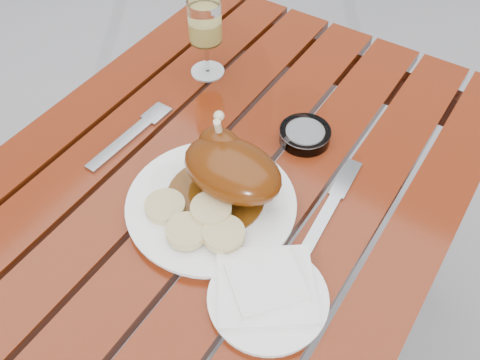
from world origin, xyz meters
name	(u,v)px	position (x,y,z in m)	size (l,w,h in m)	color
ground	(221,359)	(0.00, 0.00, 0.00)	(60.00, 60.00, 0.00)	slate
table	(216,294)	(0.00, 0.00, 0.38)	(0.80, 1.20, 0.75)	maroon
dinner_plate	(211,205)	(0.03, -0.03, 0.76)	(0.29, 0.29, 0.02)	white
roast_duck	(230,168)	(0.04, 0.02, 0.82)	(0.19, 0.17, 0.13)	#512A09
bread_dumplings	(196,220)	(0.04, -0.08, 0.78)	(0.19, 0.12, 0.03)	tan
wine_glass	(206,39)	(-0.20, 0.28, 0.84)	(0.07, 0.07, 0.17)	#E5D468
side_plate	(268,299)	(0.20, -0.13, 0.76)	(0.18, 0.18, 0.01)	white
napkin	(266,286)	(0.19, -0.12, 0.77)	(0.14, 0.13, 0.01)	white
ashtray	(305,135)	(0.08, 0.21, 0.76)	(0.10, 0.10, 0.02)	#B2B7BC
fork	(126,139)	(-0.21, 0.02, 0.75)	(0.02, 0.20, 0.01)	gray
knife	(325,216)	(0.20, 0.06, 0.75)	(0.02, 0.21, 0.01)	gray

